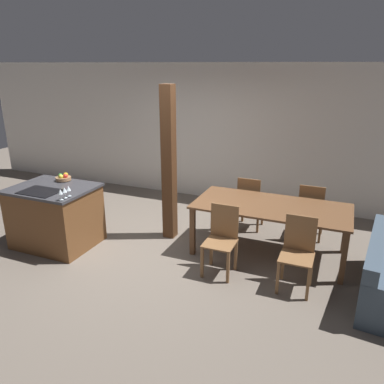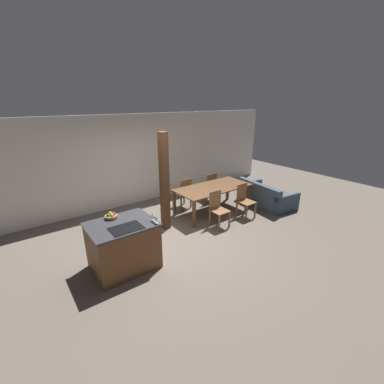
{
  "view_description": "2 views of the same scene",
  "coord_description": "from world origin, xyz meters",
  "px_view_note": "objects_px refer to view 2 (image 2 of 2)",
  "views": [
    {
      "loc": [
        2.53,
        -4.42,
        2.67
      ],
      "look_at": [
        0.6,
        0.2,
        0.95
      ],
      "focal_mm": 35.0,
      "sensor_mm": 36.0,
      "label": 1
    },
    {
      "loc": [
        -2.93,
        -4.51,
        3.07
      ],
      "look_at": [
        0.6,
        0.2,
        0.95
      ],
      "focal_mm": 24.0,
      "sensor_mm": 36.0,
      "label": 2
    }
  ],
  "objects_px": {
    "wine_glass_far": "(153,215)",
    "dining_chair_near_left": "(218,208)",
    "wine_glass_near": "(157,218)",
    "wine_glass_middle": "(155,216)",
    "timber_post": "(164,183)",
    "fruit_bowl": "(111,216)",
    "dining_chair_near_right": "(244,200)",
    "dining_table": "(213,190)",
    "dining_chair_far_left": "(184,192)",
    "couch": "(266,196)",
    "dining_chair_far_right": "(209,186)",
    "kitchen_island": "(123,245)"
  },
  "relations": [
    {
      "from": "dining_table",
      "to": "dining_chair_near_right",
      "type": "relative_size",
      "value": 2.38
    },
    {
      "from": "dining_chair_near_right",
      "to": "couch",
      "type": "distance_m",
      "value": 1.25
    },
    {
      "from": "fruit_bowl",
      "to": "kitchen_island",
      "type": "bearing_deg",
      "value": -79.6
    },
    {
      "from": "wine_glass_far",
      "to": "dining_chair_near_right",
      "type": "bearing_deg",
      "value": 8.4
    },
    {
      "from": "wine_glass_near",
      "to": "dining_chair_near_left",
      "type": "distance_m",
      "value": 2.23
    },
    {
      "from": "wine_glass_middle",
      "to": "kitchen_island",
      "type": "bearing_deg",
      "value": 148.49
    },
    {
      "from": "wine_glass_far",
      "to": "dining_table",
      "type": "relative_size",
      "value": 0.07
    },
    {
      "from": "wine_glass_middle",
      "to": "wine_glass_far",
      "type": "relative_size",
      "value": 1.0
    },
    {
      "from": "wine_glass_near",
      "to": "wine_glass_middle",
      "type": "bearing_deg",
      "value": 90.0
    },
    {
      "from": "fruit_bowl",
      "to": "wine_glass_far",
      "type": "height_order",
      "value": "wine_glass_far"
    },
    {
      "from": "couch",
      "to": "dining_table",
      "type": "bearing_deg",
      "value": 78.64
    },
    {
      "from": "wine_glass_near",
      "to": "kitchen_island",
      "type": "bearing_deg",
      "value": 142.62
    },
    {
      "from": "wine_glass_middle",
      "to": "dining_table",
      "type": "height_order",
      "value": "wine_glass_middle"
    },
    {
      "from": "dining_chair_near_right",
      "to": "dining_chair_far_left",
      "type": "xyz_separation_m",
      "value": [
        -0.98,
        1.49,
        0.0
      ]
    },
    {
      "from": "fruit_bowl",
      "to": "dining_chair_near_right",
      "type": "distance_m",
      "value": 3.68
    },
    {
      "from": "dining_chair_far_right",
      "to": "timber_post",
      "type": "bearing_deg",
      "value": 20.27
    },
    {
      "from": "dining_table",
      "to": "dining_chair_far_left",
      "type": "distance_m",
      "value": 0.91
    },
    {
      "from": "wine_glass_far",
      "to": "couch",
      "type": "relative_size",
      "value": 0.09
    },
    {
      "from": "dining_table",
      "to": "dining_chair_near_left",
      "type": "height_order",
      "value": "dining_chair_near_left"
    },
    {
      "from": "dining_table",
      "to": "couch",
      "type": "xyz_separation_m",
      "value": [
        1.71,
        -0.55,
        -0.43
      ]
    },
    {
      "from": "wine_glass_far",
      "to": "dining_table",
      "type": "bearing_deg",
      "value": 25.0
    },
    {
      "from": "kitchen_island",
      "to": "dining_chair_far_right",
      "type": "xyz_separation_m",
      "value": [
        3.58,
        1.7,
        0.01
      ]
    },
    {
      "from": "wine_glass_far",
      "to": "dining_chair_near_left",
      "type": "relative_size",
      "value": 0.16
    },
    {
      "from": "wine_glass_near",
      "to": "couch",
      "type": "relative_size",
      "value": 0.09
    },
    {
      "from": "wine_glass_near",
      "to": "wine_glass_middle",
      "type": "xyz_separation_m",
      "value": [
        0.0,
        0.08,
        0.0
      ]
    },
    {
      "from": "dining_chair_far_left",
      "to": "wine_glass_middle",
      "type": "bearing_deg",
      "value": 44.25
    },
    {
      "from": "dining_table",
      "to": "dining_chair_far_right",
      "type": "height_order",
      "value": "dining_chair_far_right"
    },
    {
      "from": "wine_glass_far",
      "to": "dining_chair_far_right",
      "type": "xyz_separation_m",
      "value": [
        3.06,
        1.94,
        -0.57
      ]
    },
    {
      "from": "wine_glass_far",
      "to": "dining_chair_near_left",
      "type": "distance_m",
      "value": 2.2
    },
    {
      "from": "dining_chair_far_left",
      "to": "wine_glass_far",
      "type": "bearing_deg",
      "value": 43.1
    },
    {
      "from": "dining_table",
      "to": "couch",
      "type": "height_order",
      "value": "dining_table"
    },
    {
      "from": "couch",
      "to": "timber_post",
      "type": "bearing_deg",
      "value": 87.51
    },
    {
      "from": "wine_glass_middle",
      "to": "timber_post",
      "type": "bearing_deg",
      "value": 52.28
    },
    {
      "from": "dining_chair_near_right",
      "to": "dining_chair_far_left",
      "type": "relative_size",
      "value": 1.0
    },
    {
      "from": "kitchen_island",
      "to": "dining_chair_far_right",
      "type": "height_order",
      "value": "kitchen_island"
    },
    {
      "from": "wine_glass_middle",
      "to": "timber_post",
      "type": "distance_m",
      "value": 1.58
    },
    {
      "from": "dining_table",
      "to": "timber_post",
      "type": "distance_m",
      "value": 1.68
    },
    {
      "from": "dining_chair_near_left",
      "to": "dining_chair_far_left",
      "type": "bearing_deg",
      "value": 90.0
    },
    {
      "from": "dining_chair_far_left",
      "to": "timber_post",
      "type": "distance_m",
      "value": 1.53
    },
    {
      "from": "dining_chair_far_left",
      "to": "timber_post",
      "type": "height_order",
      "value": "timber_post"
    },
    {
      "from": "dining_chair_near_right",
      "to": "timber_post",
      "type": "relative_size",
      "value": 0.38
    },
    {
      "from": "wine_glass_near",
      "to": "wine_glass_middle",
      "type": "height_order",
      "value": "same"
    },
    {
      "from": "fruit_bowl",
      "to": "dining_table",
      "type": "height_order",
      "value": "fruit_bowl"
    },
    {
      "from": "fruit_bowl",
      "to": "dining_chair_near_right",
      "type": "height_order",
      "value": "fruit_bowl"
    },
    {
      "from": "kitchen_island",
      "to": "dining_chair_near_right",
      "type": "bearing_deg",
      "value": 3.32
    },
    {
      "from": "fruit_bowl",
      "to": "couch",
      "type": "bearing_deg",
      "value": 0.9
    },
    {
      "from": "wine_glass_middle",
      "to": "dining_chair_near_right",
      "type": "bearing_deg",
      "value": 9.86
    },
    {
      "from": "kitchen_island",
      "to": "dining_chair_far_right",
      "type": "bearing_deg",
      "value": 25.34
    },
    {
      "from": "wine_glass_far",
      "to": "dining_chair_far_left",
      "type": "distance_m",
      "value": 2.9
    },
    {
      "from": "kitchen_island",
      "to": "fruit_bowl",
      "type": "xyz_separation_m",
      "value": [
        -0.06,
        0.33,
        0.51
      ]
    }
  ]
}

